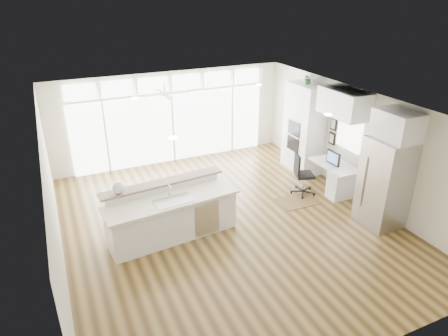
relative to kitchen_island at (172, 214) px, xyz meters
name	(u,v)px	position (x,y,z in m)	size (l,w,h in m)	color
floor	(228,223)	(1.29, -0.02, -0.57)	(7.00, 8.00, 0.02)	#442F14
ceiling	(229,107)	(1.29, -0.02, 2.14)	(7.00, 8.00, 0.02)	silver
wall_back	(171,117)	(1.29, 3.98, 0.79)	(7.00, 0.04, 2.70)	beige
wall_front	(359,287)	(1.29, -4.02, 0.79)	(7.00, 0.04, 2.70)	beige
wall_left	(52,203)	(-2.21, -0.02, 0.79)	(0.04, 8.00, 2.70)	beige
wall_right	(358,144)	(4.79, -0.02, 0.79)	(0.04, 8.00, 2.70)	beige
glass_wall	(173,128)	(1.29, 3.92, 0.49)	(5.80, 0.06, 2.08)	white
transom_row	(170,83)	(1.29, 3.92, 1.82)	(5.90, 0.06, 0.40)	white
desk_window	(349,133)	(4.75, 0.28, 0.99)	(0.04, 0.85, 0.85)	white
ceiling_fan	(165,90)	(0.79, 2.78, 1.92)	(1.16, 1.16, 0.32)	white
recessed_lights	(225,106)	(1.29, 0.18, 2.12)	(3.40, 3.00, 0.02)	#EDE5C9
oven_cabinet	(304,128)	(4.46, 1.78, 0.69)	(0.64, 1.20, 2.50)	white
desk_nook	(333,178)	(4.42, 0.28, -0.18)	(0.72, 1.30, 0.76)	white
upper_cabinets	(344,103)	(4.46, 0.28, 1.79)	(0.64, 1.30, 0.64)	white
refrigerator	(384,183)	(4.40, -1.37, 0.44)	(0.76, 0.90, 2.00)	#B2B1B6
fridge_cabinet	(397,125)	(4.46, -1.37, 1.74)	(0.64, 0.90, 0.60)	white
framed_photos	(333,131)	(4.75, 0.90, 0.84)	(0.06, 0.22, 0.80)	black
kitchen_island	(172,214)	(0.00, 0.00, 0.00)	(2.81, 1.06, 1.12)	white
rug	(297,201)	(3.27, 0.17, -0.55)	(0.92, 0.66, 0.01)	#362311
office_chair	(304,174)	(3.63, 0.47, -0.01)	(0.57, 0.52, 1.09)	black
fishbowl	(119,188)	(-0.98, 0.31, 0.68)	(0.25, 0.25, 0.25)	silver
monitor	(333,158)	(4.34, 0.28, 0.39)	(0.08, 0.46, 0.39)	black
keyboard	(327,166)	(4.17, 0.28, 0.21)	(0.13, 0.34, 0.02)	white
potted_plant	(308,80)	(4.46, 1.78, 2.05)	(0.25, 0.28, 0.22)	#265825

